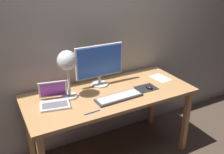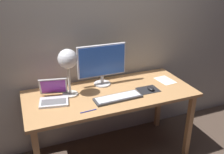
# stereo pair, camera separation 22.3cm
# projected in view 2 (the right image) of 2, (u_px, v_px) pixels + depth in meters

# --- Properties ---
(ground_plane) EXTENTS (4.80, 4.80, 0.00)m
(ground_plane) POSITION_uv_depth(u_px,v_px,m) (111.00, 154.00, 2.64)
(ground_plane) COLOR #47382D
(ground_plane) RESTS_ON ground
(back_wall) EXTENTS (4.80, 0.06, 2.60)m
(back_wall) POSITION_uv_depth(u_px,v_px,m) (96.00, 25.00, 2.46)
(back_wall) COLOR #9E998E
(back_wall) RESTS_ON ground
(desk) EXTENTS (1.60, 0.70, 0.74)m
(desk) POSITION_uv_depth(u_px,v_px,m) (110.00, 100.00, 2.38)
(desk) COLOR tan
(desk) RESTS_ON ground
(monitor) EXTENTS (0.49, 0.17, 0.41)m
(monitor) POSITION_uv_depth(u_px,v_px,m) (102.00, 63.00, 2.42)
(monitor) COLOR silver
(monitor) RESTS_ON desk
(keyboard_main) EXTENTS (0.44, 0.16, 0.03)m
(keyboard_main) POSITION_uv_depth(u_px,v_px,m) (118.00, 98.00, 2.23)
(keyboard_main) COLOR #38383A
(keyboard_main) RESTS_ON desk
(laptop) EXTENTS (0.29, 0.29, 0.19)m
(laptop) POSITION_uv_depth(u_px,v_px,m) (54.00, 94.00, 2.19)
(laptop) COLOR silver
(laptop) RESTS_ON desk
(desk_lamp) EXTENTS (0.17, 0.17, 0.44)m
(desk_lamp) POSITION_uv_depth(u_px,v_px,m) (68.00, 61.00, 2.17)
(desk_lamp) COLOR beige
(desk_lamp) RESTS_ON desk
(mousepad) EXTENTS (0.20, 0.16, 0.00)m
(mousepad) POSITION_uv_depth(u_px,v_px,m) (148.00, 90.00, 2.39)
(mousepad) COLOR black
(mousepad) RESTS_ON desk
(mouse) EXTENTS (0.06, 0.10, 0.03)m
(mouse) POSITION_uv_depth(u_px,v_px,m) (151.00, 88.00, 2.38)
(mouse) COLOR black
(mouse) RESTS_ON mousepad
(paper_sheet_near_mouse) EXTENTS (0.17, 0.22, 0.00)m
(paper_sheet_near_mouse) POSITION_uv_depth(u_px,v_px,m) (165.00, 80.00, 2.60)
(paper_sheet_near_mouse) COLOR white
(paper_sheet_near_mouse) RESTS_ON desk
(pen) EXTENTS (0.14, 0.02, 0.01)m
(pen) POSITION_uv_depth(u_px,v_px,m) (88.00, 111.00, 2.03)
(pen) COLOR #2633A5
(pen) RESTS_ON desk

